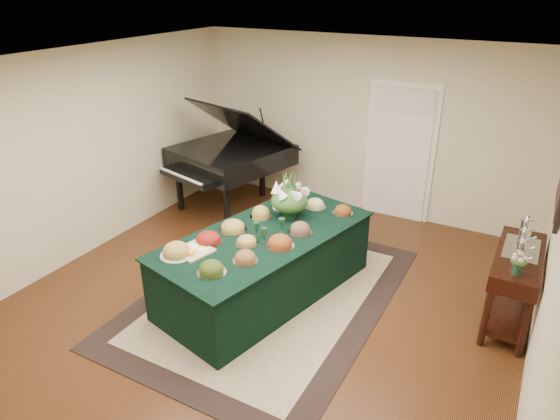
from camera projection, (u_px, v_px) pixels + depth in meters
The scene contains 13 objects.
ground at pixel (268, 300), 5.87m from camera, with size 6.00×6.00×0.00m, color black.
area_rug at pixel (269, 294), 5.96m from camera, with size 2.61×3.65×0.01m.
kitchen_doorway at pixel (399, 154), 7.53m from camera, with size 1.05×0.07×2.10m.
buffet_table at pixel (265, 264), 5.84m from camera, with size 1.81×2.83×0.80m.
food_platters at pixel (253, 233), 5.59m from camera, with size 1.44×2.18×0.13m.
cutting_board at pixel (194, 248), 5.30m from camera, with size 0.43×0.43×0.10m.
green_goblets at pixel (268, 230), 5.57m from camera, with size 0.28×0.38×0.18m.
floral_centerpiece at pixel (290, 196), 5.96m from camera, with size 0.47×0.47×0.47m.
grand_piano at pixel (231, 155), 7.83m from camera, with size 1.91×2.04×1.80m.
wicker_basket at pixel (248, 225), 7.39m from camera, with size 0.37×0.37×0.23m, color olive.
mahogany_sideboard at pixel (516, 270), 5.21m from camera, with size 0.45×1.22×0.87m.
tea_service at pixel (523, 241), 5.13m from camera, with size 0.34×0.74×0.30m.
pink_bouquet at pixel (519, 261), 4.71m from camera, with size 0.17×0.17×0.22m.
Camera 1 is at (2.46, -4.20, 3.45)m, focal length 32.00 mm.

